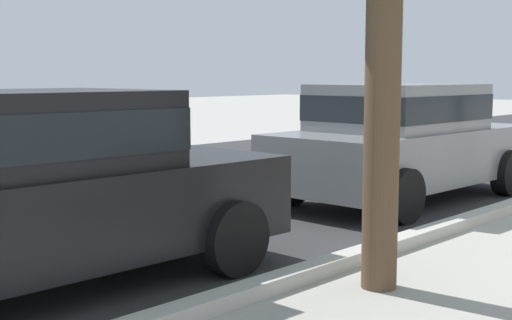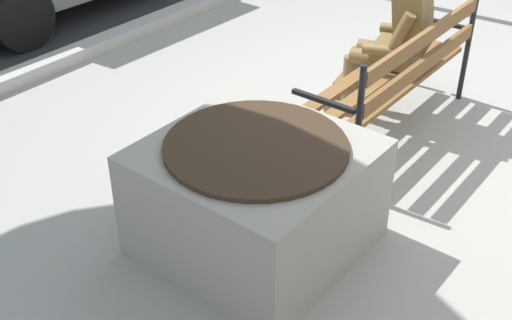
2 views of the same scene
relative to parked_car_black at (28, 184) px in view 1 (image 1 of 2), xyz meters
The scene contains 4 objects.
street_surface 5.96m from the parked_car_black, 32.73° to the left, with size 60.00×9.00×0.01m, color #2D2D30.
curb_stone 5.22m from the parked_car_black, 15.87° to the right, with size 60.00×0.20×0.12m, color #B2AFA8.
parked_car_black is the anchor object (origin of this frame).
parked_car_grey 5.45m from the parked_car_black, ahead, with size 4.14×2.00×1.56m.
Camera 1 is at (-7.72, -0.65, 1.68)m, focal length 49.63 mm.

